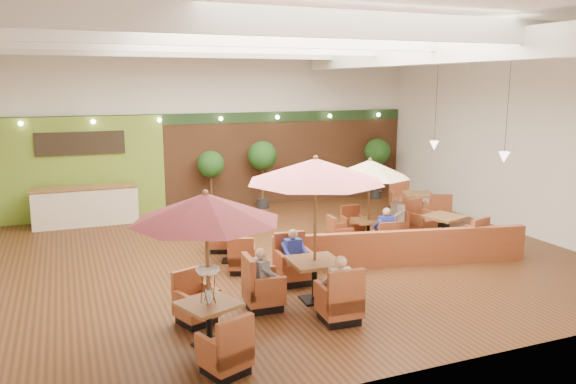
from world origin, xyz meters
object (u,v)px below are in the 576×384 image
topiary_0 (211,167)px  diner_0 (340,282)px  table_0 (206,229)px  table_4 (444,231)px  table_1 (312,199)px  table_3 (231,242)px  diner_2 (263,272)px  table_2 (369,185)px  diner_3 (385,225)px  topiary_2 (377,154)px  diner_1 (294,250)px  diner_4 (396,213)px  service_counter (86,206)px  table_5 (418,206)px  booth_divider (403,248)px  topiary_1 (262,158)px

topiary_0 → diner_0: size_ratio=2.60×
table_0 → table_4: bearing=4.4°
diner_0 → table_1: bearing=104.8°
table_3 → diner_2: bearing=-75.4°
table_2 → diner_3: table_2 is taller
topiary_2 → diner_0: (-6.28, -9.29, -0.89)m
diner_1 → diner_4: bearing=-154.4°
service_counter → topiary_2: 10.22m
diner_1 → diner_3: 3.19m
table_5 → diner_2: diner_2 is taller
diner_3 → table_3: bearing=175.3°
table_4 → table_3: bearing=154.4°
diner_4 → booth_divider: bearing=156.7°
table_1 → topiary_0: table_1 is taller
table_0 → topiary_2: size_ratio=1.22×
service_counter → diner_2: size_ratio=4.04×
table_5 → diner_4: bearing=-115.6°
table_0 → topiary_2: 12.76m
service_counter → topiary_2: topiary_2 is taller
booth_divider → table_1: 3.51m
table_3 → diner_1: size_ratio=3.43×
table_1 → table_2: table_1 is taller
table_1 → table_2: 4.35m
diner_2 → diner_4: 5.76m
table_5 → topiary_1: topiary_1 is taller
table_0 → topiary_0: size_ratio=1.32×
topiary_2 → topiary_1: bearing=180.0°
table_3 → diner_0: (0.83, -4.06, 0.27)m
service_counter → diner_2: (2.82, -8.03, 0.15)m
table_0 → table_3: (1.56, 4.13, -1.48)m
diner_2 → table_4: bearing=108.0°
table_5 → diner_1: diner_1 is taller
table_5 → diner_1: size_ratio=3.98×
table_2 → table_3: (-3.80, -0.07, -1.11)m
diner_0 → diner_3: diner_0 is taller
table_4 → topiary_2: topiary_2 is taller
table_0 → diner_0: 2.68m
booth_divider → topiary_2: 7.95m
table_3 → diner_3: table_3 is taller
table_1 → diner_3: (3.04, 2.23, -1.33)m
table_4 → table_5: bearing=49.9°
table_2 → table_1: bearing=-128.8°
diner_0 → diner_4: diner_4 is taller
booth_divider → topiary_2: topiary_2 is taller
topiary_1 → diner_2: (-2.88, -8.23, -0.97)m
service_counter → diner_4: size_ratio=3.75×
topiary_0 → table_1: bearing=-90.8°
service_counter → table_4: service_counter is taller
table_5 → diner_3: diner_3 is taller
topiary_0 → diner_1: bearing=-90.3°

